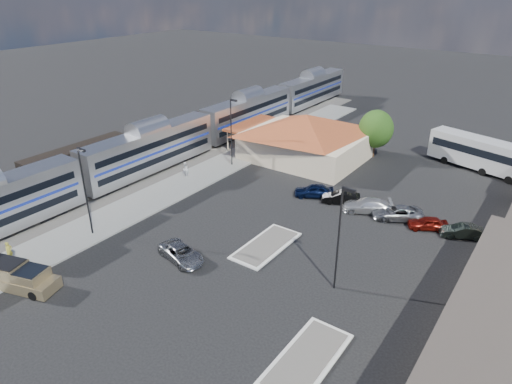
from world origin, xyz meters
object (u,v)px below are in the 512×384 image
Objects in this scene: suv at (181,253)px; coach_bus at (481,152)px; station_depot at (305,136)px; pickup_truck at (21,277)px.

coach_bus reaches higher than suv.
coach_bus is (20.51, 9.30, -0.72)m from station_depot.
coach_bus reaches higher than pickup_truck.
station_depot reaches higher than pickup_truck.
coach_bus is at bearing -44.26° from pickup_truck.
station_depot is 2.87× the size of pickup_truck.
suv is 0.37× the size of coach_bus.
pickup_truck is at bearing 168.64° from coach_bus.
pickup_truck reaches higher than suv.
pickup_truck is 12.85m from suv.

